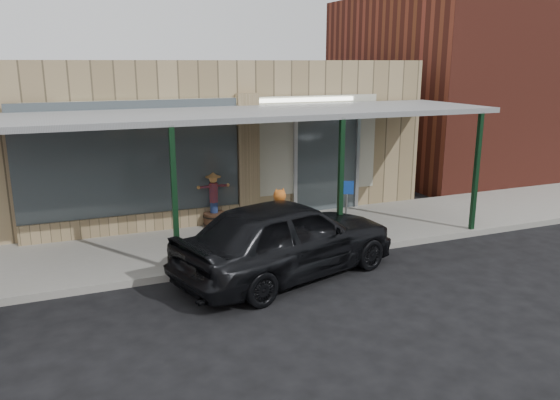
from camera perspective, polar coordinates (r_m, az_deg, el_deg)
name	(u,v)px	position (r m, az deg, el deg)	size (l,w,h in m)	color
ground	(306,306)	(9.76, 2.76, -11.00)	(120.00, 120.00, 0.00)	black
sidewalk	(241,241)	(12.85, -4.06, -4.34)	(40.00, 3.20, 0.15)	gray
storefront	(192,133)	(16.71, -9.16, 6.95)	(12.00, 6.25, 4.20)	tan
awning	(240,116)	(12.20, -4.24, 8.80)	(12.00, 3.00, 3.04)	slate
block_buildings_near	(244,74)	(18.13, -3.82, 12.96)	(61.00, 8.00, 8.00)	maroon
barrel_scarecrow	(214,208)	(13.71, -6.91, -0.85)	(0.84, 0.56, 1.38)	#4A311D
barrel_pumpkin	(264,225)	(12.99, -1.72, -2.67)	(0.65, 0.65, 0.66)	#4A311D
handicap_sign	(346,203)	(12.32, 6.96, -0.35)	(0.28, 0.14, 1.44)	gray
parked_sedan	(287,237)	(10.77, 0.75, -3.93)	(5.04, 3.16, 1.60)	black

